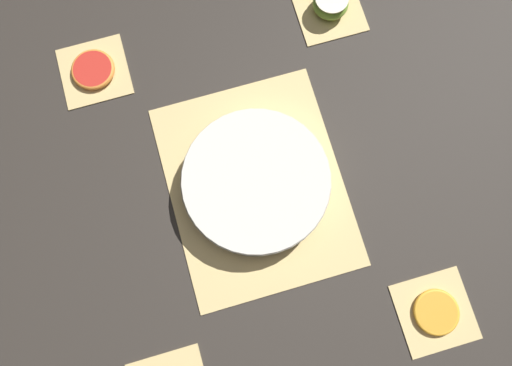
% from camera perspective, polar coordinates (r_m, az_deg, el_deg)
% --- Properties ---
extents(ground_plane, '(6.00, 6.00, 0.00)m').
position_cam_1_polar(ground_plane, '(1.05, 0.00, -0.33)').
color(ground_plane, '#2D2823').
extents(bamboo_mat_center, '(0.45, 0.36, 0.01)m').
position_cam_1_polar(bamboo_mat_center, '(1.05, 0.00, -0.30)').
color(bamboo_mat_center, '#D6B775').
rests_on(bamboo_mat_center, ground_plane).
extents(coaster_mat_near_left, '(0.15, 0.15, 0.01)m').
position_cam_1_polar(coaster_mat_near_left, '(1.09, 19.79, -13.71)').
color(coaster_mat_near_left, '#D6B775').
rests_on(coaster_mat_near_left, ground_plane).
extents(coaster_mat_near_right, '(0.15, 0.15, 0.01)m').
position_cam_1_polar(coaster_mat_near_right, '(1.21, 8.34, 19.02)').
color(coaster_mat_near_right, '#D6B775').
rests_on(coaster_mat_near_right, ground_plane).
extents(coaster_mat_far_right, '(0.15, 0.15, 0.01)m').
position_cam_1_polar(coaster_mat_far_right, '(1.19, -18.00, 12.04)').
color(coaster_mat_far_right, '#D6B775').
rests_on(coaster_mat_far_right, ground_plane).
extents(fruit_salad_bowl, '(0.30, 0.30, 0.06)m').
position_cam_1_polar(fruit_salad_bowl, '(1.01, 0.03, 0.15)').
color(fruit_salad_bowl, silver).
rests_on(fruit_salad_bowl, bamboo_mat_center).
extents(apple_half, '(0.08, 0.08, 0.04)m').
position_cam_1_polar(apple_half, '(1.19, 8.53, 19.66)').
color(apple_half, '#7FAD38').
rests_on(apple_half, coaster_mat_near_right).
extents(orange_slice_whole, '(0.09, 0.09, 0.01)m').
position_cam_1_polar(orange_slice_whole, '(1.08, 19.93, -13.71)').
color(orange_slice_whole, orange).
rests_on(orange_slice_whole, coaster_mat_near_left).
extents(grapefruit_slice, '(0.10, 0.10, 0.01)m').
position_cam_1_polar(grapefruit_slice, '(1.18, -18.13, 12.21)').
color(grapefruit_slice, red).
rests_on(grapefruit_slice, coaster_mat_far_right).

